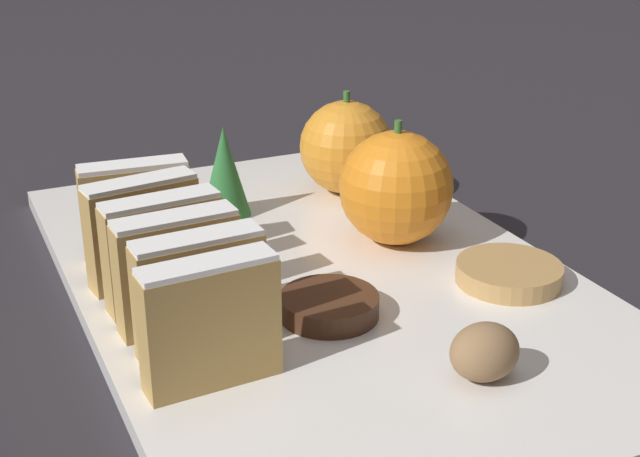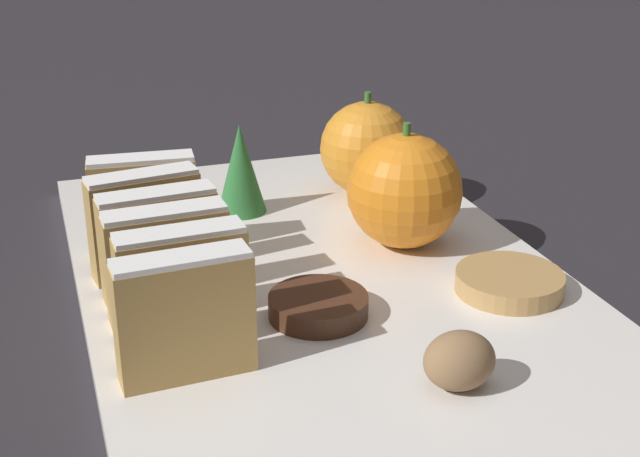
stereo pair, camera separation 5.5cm
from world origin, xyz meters
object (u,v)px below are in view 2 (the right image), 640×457
Objects in this scene: chocolate_cookie at (318,306)px; walnut at (459,360)px; orange_near at (367,148)px; orange_far at (404,191)px.

walnut is at bearing -65.12° from chocolate_cookie.
walnut is at bearing -101.79° from orange_near.
chocolate_cookie is at bearing 114.88° from walnut.
orange_far is (-0.01, -0.10, 0.00)m from orange_near.
orange_near reaches higher than chocolate_cookie.
orange_far reaches higher than chocolate_cookie.
orange_far is at bearing 75.53° from walnut.
orange_near is 1.39× the size of chocolate_cookie.
orange_far is 2.31× the size of walnut.
chocolate_cookie is (-0.10, -0.18, -0.03)m from orange_near.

